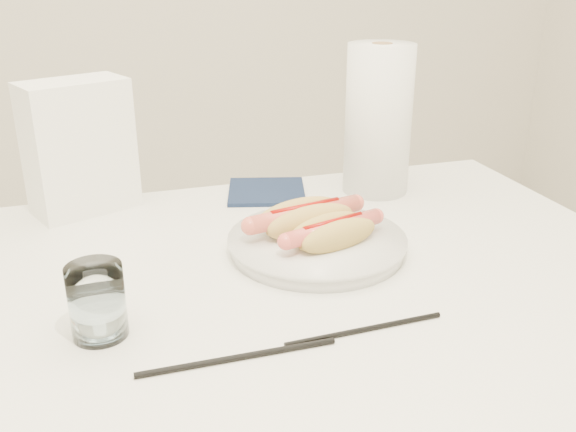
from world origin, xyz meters
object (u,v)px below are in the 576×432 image
object	(u,v)px
hotdog_right	(333,233)
water_glass	(97,301)
plate	(317,245)
napkin_box	(79,147)
paper_towel_roll	(378,120)
table	(238,330)
hotdog_left	(305,219)

from	to	relation	value
hotdog_right	water_glass	xyz separation A→B (m)	(-0.32, -0.10, 0.00)
plate	water_glass	distance (m)	0.34
napkin_box	paper_towel_roll	bearing A→B (deg)	-29.25
table	plate	distance (m)	0.17
water_glass	napkin_box	xyz separation A→B (m)	(-0.01, 0.41, 0.06)
hotdog_left	hotdog_right	bearing A→B (deg)	-79.36
hotdog_right	napkin_box	xyz separation A→B (m)	(-0.33, 0.30, 0.07)
plate	water_glass	bearing A→B (deg)	-156.69
table	hotdog_left	size ratio (longest dim) A/B	6.69
water_glass	paper_towel_roll	size ratio (longest dim) A/B	0.33
hotdog_left	plate	bearing A→B (deg)	-80.38
plate	hotdog_right	bearing A→B (deg)	-66.20
table	water_glass	bearing A→B (deg)	-161.64
paper_towel_roll	table	bearing A→B (deg)	-138.30
plate	napkin_box	world-z (taller)	napkin_box
plate	paper_towel_roll	xyz separation A→B (m)	(0.19, 0.21, 0.12)
hotdog_right	plate	bearing A→B (deg)	97.08
water_glass	hotdog_left	bearing A→B (deg)	27.86
plate	paper_towel_roll	distance (m)	0.31
napkin_box	paper_towel_roll	xyz separation A→B (m)	(0.50, -0.06, 0.02)
water_glass	paper_towel_roll	xyz separation A→B (m)	(0.49, 0.35, 0.09)
hotdog_right	paper_towel_roll	bearing A→B (deg)	37.41
hotdog_right	napkin_box	world-z (taller)	napkin_box
hotdog_left	water_glass	xyz separation A→B (m)	(-0.30, -0.16, -0.00)
hotdog_right	hotdog_left	bearing A→B (deg)	96.21
hotdog_right	napkin_box	distance (m)	0.45
napkin_box	plate	bearing A→B (deg)	-63.47
water_glass	paper_towel_roll	world-z (taller)	paper_towel_roll
water_glass	napkin_box	distance (m)	0.41
plate	hotdog_right	distance (m)	0.04
plate	hotdog_right	xyz separation A→B (m)	(0.01, -0.03, 0.03)
plate	hotdog_right	world-z (taller)	hotdog_right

